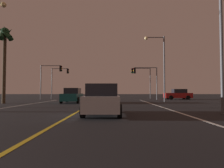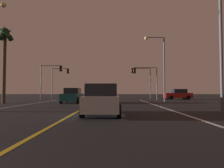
{
  "view_description": "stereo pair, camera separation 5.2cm",
  "coord_description": "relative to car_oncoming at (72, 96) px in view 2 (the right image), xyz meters",
  "views": [
    {
      "loc": [
        2.31,
        -0.02,
        1.3
      ],
      "look_at": [
        2.09,
        27.04,
        2.32
      ],
      "focal_mm": 32.02,
      "sensor_mm": 36.0,
      "label": 1
    },
    {
      "loc": [
        2.36,
        -0.02,
        1.3
      ],
      "look_at": [
        2.09,
        27.04,
        2.32
      ],
      "focal_mm": 32.02,
      "sensor_mm": 36.0,
      "label": 2
    }
  ],
  "objects": [
    {
      "name": "lane_edge_right",
      "position": [
        8.76,
        -10.7,
        -0.82
      ],
      "size": [
        0.16,
        36.28,
        0.01
      ],
      "primitive_type": "cube",
      "color": "silver",
      "rests_on": "ground"
    },
    {
      "name": "lane_center_divider",
      "position": [
        2.43,
        -10.7,
        -0.82
      ],
      "size": [
        0.16,
        36.28,
        0.01
      ],
      "primitive_type": "cube",
      "color": "gold",
      "rests_on": "ground"
    },
    {
      "name": "car_oncoming",
      "position": [
        0.0,
        0.0,
        0.0
      ],
      "size": [
        2.02,
        4.3,
        1.7
      ],
      "rotation": [
        0.0,
        0.0,
        -1.57
      ],
      "color": "black",
      "rests_on": "ground"
    },
    {
      "name": "car_crossing_side",
      "position": [
        15.29,
        9.87,
        0.0
      ],
      "size": [
        4.3,
        2.02,
        1.7
      ],
      "rotation": [
        0.0,
        0.0,
        3.14
      ],
      "color": "black",
      "rests_on": "ground"
    },
    {
      "name": "car_lead_same_lane",
      "position": [
        4.13,
        -11.78,
        0.0
      ],
      "size": [
        2.02,
        4.3,
        1.7
      ],
      "rotation": [
        0.0,
        0.0,
        1.57
      ],
      "color": "black",
      "rests_on": "ground"
    },
    {
      "name": "traffic_light_near_right",
      "position": [
        9.59,
        7.94,
        2.97
      ],
      "size": [
        3.73,
        0.36,
        5.04
      ],
      "rotation": [
        0.0,
        0.0,
        3.14
      ],
      "color": "#4C4C51",
      "rests_on": "ground"
    },
    {
      "name": "traffic_light_near_left",
      "position": [
        -4.96,
        7.94,
        3.18
      ],
      "size": [
        3.4,
        0.36,
        5.37
      ],
      "color": "#4C4C51",
      "rests_on": "ground"
    },
    {
      "name": "traffic_light_far_right",
      "position": [
        9.74,
        13.44,
        3.34
      ],
      "size": [
        3.57,
        0.36,
        5.58
      ],
      "rotation": [
        0.0,
        0.0,
        3.14
      ],
      "color": "#4C4C51",
      "rests_on": "ground"
    },
    {
      "name": "traffic_light_far_left",
      "position": [
        -5.06,
        13.44,
        3.29
      ],
      "size": [
        3.23,
        0.36,
        5.54
      ],
      "color": "#4C4C51",
      "rests_on": "ground"
    },
    {
      "name": "street_lamp_right_near",
      "position": [
        10.58,
        -11.18,
        4.26
      ],
      "size": [
        2.24,
        0.44,
        7.99
      ],
      "rotation": [
        0.0,
        0.0,
        3.14
      ],
      "color": "#4C4C51",
      "rests_on": "ground"
    },
    {
      "name": "street_lamp_right_far",
      "position": [
        10.51,
        2.03,
        4.42
      ],
      "size": [
        2.55,
        0.44,
        8.25
      ],
      "rotation": [
        0.0,
        0.0,
        3.14
      ],
      "color": "#4C4C51",
      "rests_on": "ground"
    },
    {
      "name": "palm_tree_left_mid",
      "position": [
        -7.16,
        -1.42,
        6.04
      ],
      "size": [
        1.81,
        2.04,
        8.63
      ],
      "color": "#473826",
      "rests_on": "ground"
    }
  ]
}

